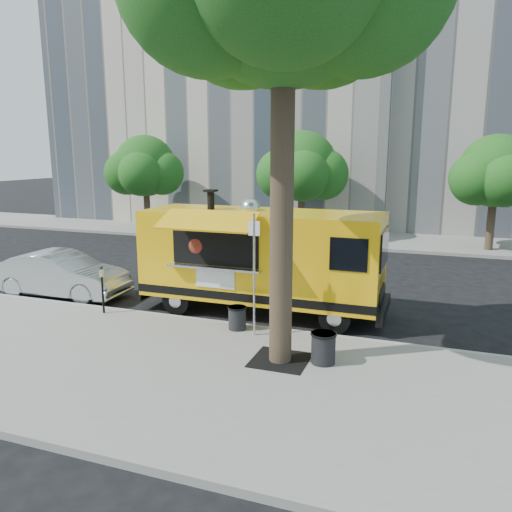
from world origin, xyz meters
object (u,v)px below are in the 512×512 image
Objects in this scene: far_tree_b at (302,166)px; food_truck at (260,257)px; far_tree_c at (496,171)px; sign_post at (254,268)px; sedan at (61,274)px; far_tree_a at (145,166)px; parking_meter at (102,284)px; trash_bin_right at (237,317)px; trash_bin_left at (323,347)px.

far_tree_b is 0.78× the size of food_truck.
sign_post is at bearing -114.81° from far_tree_c.
sedan is (-4.58, -12.70, -3.11)m from far_tree_b.
far_tree_a reaches higher than sedan.
parking_meter reaches higher than trash_bin_right.
sign_post reaches higher than trash_bin_right.
parking_meter is 2.92m from sedan.
sedan is (-2.58, 1.35, -0.26)m from parking_meter.
food_truck is 1.61× the size of sedan.
far_tree_b is 14.48m from parking_meter.
trash_bin_left is (-4.50, -15.02, -3.21)m from far_tree_c.
far_tree_b is at bearing 2.54° from far_tree_a.
trash_bin_left is (13.50, -14.92, -3.27)m from far_tree_a.
far_tree_a is 18.14m from sign_post.
parking_meter is (-11.00, -13.75, -2.74)m from far_tree_c.
far_tree_c is (9.00, -0.30, -0.12)m from far_tree_b.
sedan is at bearing -137.60° from far_tree_c.
far_tree_b is at bearing 178.09° from far_tree_c.
far_tree_a is at bearing 128.97° from trash_bin_right.
sign_post is at bearing 151.34° from trash_bin_left.
far_tree_b is 14.61m from sign_post.
trash_bin_left is 1.15× the size of trash_bin_right.
far_tree_c is at bearing 65.19° from sign_post.
sign_post is at bearing -50.17° from far_tree_a.
trash_bin_right is at bearing -88.93° from food_truck.
far_tree_c is at bearing 73.32° from trash_bin_left.
sedan is (-7.13, 1.55, -1.13)m from sign_post.
sign_post reaches higher than trash_bin_left.
trash_bin_left reaches higher than trash_bin_right.
parking_meter is at bearing -62.85° from far_tree_a.
far_tree_a reaches higher than trash_bin_right.
trash_bin_right is (-2.50, 1.32, -0.04)m from trash_bin_left.
parking_meter is at bearing -154.29° from food_truck.
far_tree_c is at bearing -49.50° from sedan.
food_truck reaches higher than trash_bin_left.
trash_bin_right is (11.00, -13.60, -3.31)m from far_tree_a.
food_truck is at bearing -80.80° from far_tree_b.
far_tree_a is 9.15× the size of trash_bin_right.
trash_bin_right is (2.00, -14.00, -3.37)m from far_tree_b.
far_tree_b is at bearing 100.15° from sign_post.
sedan is at bearing -109.83° from far_tree_b.
parking_meter is (7.00, -13.65, -2.79)m from far_tree_a.
sign_post is at bearing -24.56° from trash_bin_right.
far_tree_b reaches higher than far_tree_a.
trash_bin_right is at bearing 152.22° from trash_bin_left.
sign_post is at bearing -74.66° from food_truck.
sedan is 9.45m from trash_bin_left.
parking_meter is 2.28× the size of trash_bin_right.
trash_bin_left is at bearing -107.97° from sedan.
far_tree_c is 17.82m from parking_meter.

